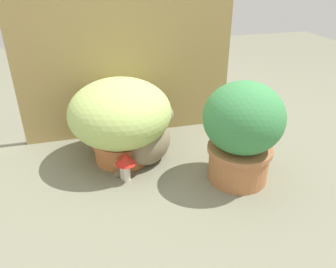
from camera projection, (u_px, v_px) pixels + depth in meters
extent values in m
plane|color=slate|center=(147.00, 174.00, 1.60)|extent=(6.00, 6.00, 0.00)
cube|color=tan|center=(127.00, 65.00, 1.81)|extent=(1.19, 0.03, 0.83)
cylinder|color=#BE703A|center=(123.00, 148.00, 1.70)|extent=(0.29, 0.29, 0.12)
cylinder|color=#C16C40|center=(122.00, 140.00, 1.68)|extent=(0.31, 0.31, 0.02)
ellipsoid|color=#B2CD6C|center=(120.00, 113.00, 1.61)|extent=(0.51, 0.51, 0.33)
cylinder|color=#B37143|center=(238.00, 162.00, 1.53)|extent=(0.27, 0.27, 0.17)
cylinder|color=#AF6F45|center=(240.00, 149.00, 1.50)|extent=(0.30, 0.30, 0.02)
ellipsoid|color=#3D894A|center=(244.00, 118.00, 1.42)|extent=(0.36, 0.36, 0.32)
ellipsoid|color=#86775B|center=(149.00, 143.00, 1.64)|extent=(0.31, 0.29, 0.22)
ellipsoid|color=tan|center=(162.00, 138.00, 1.72)|extent=(0.12, 0.12, 0.11)
sphere|color=#86775B|center=(163.00, 115.00, 1.67)|extent=(0.15, 0.15, 0.11)
cone|color=#86775B|center=(158.00, 102.00, 1.66)|extent=(0.05, 0.05, 0.04)
cone|color=#86775B|center=(168.00, 105.00, 1.62)|extent=(0.05, 0.05, 0.04)
cylinder|color=#86775B|center=(128.00, 165.00, 1.63)|extent=(0.17, 0.14, 0.07)
cylinder|color=silver|center=(124.00, 170.00, 1.56)|extent=(0.04, 0.04, 0.08)
cone|color=pink|center=(123.00, 159.00, 1.53)|extent=(0.09, 0.09, 0.04)
cylinder|color=beige|center=(126.00, 172.00, 1.53)|extent=(0.04, 0.04, 0.09)
cone|color=red|center=(125.00, 159.00, 1.50)|extent=(0.10, 0.10, 0.05)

